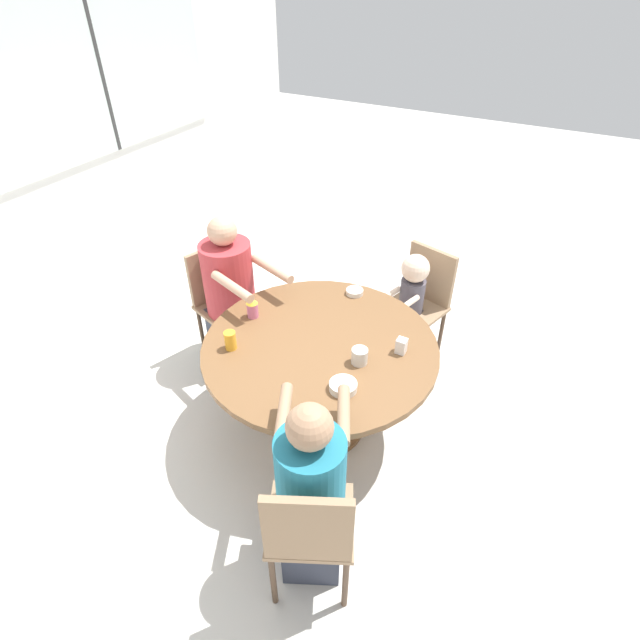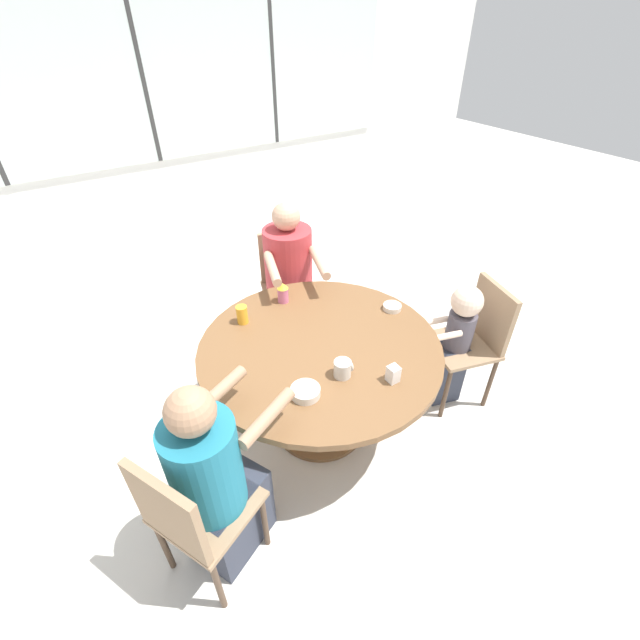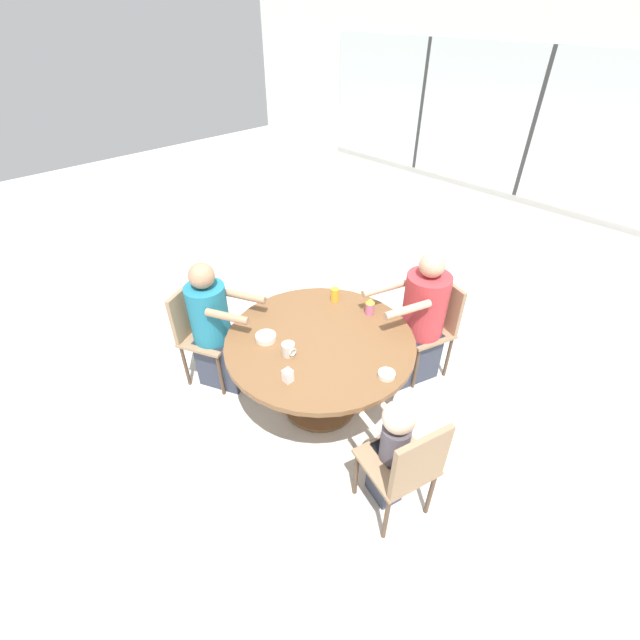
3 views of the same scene
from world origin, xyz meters
name	(u,v)px [view 1 (image 1 of 3)]	position (x,y,z in m)	size (l,w,h in m)	color
ground_plane	(320,423)	(0.00, 0.00, 0.00)	(16.00, 16.00, 0.00)	beige
dining_table	(320,361)	(0.00, 0.00, 0.57)	(1.41, 1.41, 0.70)	brown
chair_for_woman_green_shirt	(221,294)	(0.34, 1.02, 0.53)	(0.51, 0.51, 0.88)	#937556
chair_for_man_blue_shirt	(309,529)	(-0.97, -0.47, 0.53)	(0.53, 0.53, 0.88)	#937556
chair_for_toddler	(421,295)	(1.04, -0.29, 0.53)	(0.49, 0.49, 0.88)	#937556
person_woman_green_shirt	(234,304)	(0.29, 0.86, 0.53)	(0.54, 0.72, 1.20)	#333847
person_man_blue_shirt	(311,497)	(-0.82, -0.40, 0.52)	(0.65, 0.53, 1.15)	#333847
person_toddler	(408,310)	(0.89, -0.25, 0.47)	(0.36, 0.26, 0.92)	#333847
coffee_mug	(360,356)	(-0.03, -0.27, 0.75)	(0.10, 0.09, 0.09)	beige
sippy_cup	(252,307)	(0.04, 0.51, 0.77)	(0.07, 0.07, 0.14)	#CC668C
juice_glass	(230,340)	(-0.28, 0.44, 0.76)	(0.07, 0.07, 0.12)	gold
milk_carton_small	(401,346)	(0.16, -0.45, 0.75)	(0.06, 0.06, 0.09)	silver
bowl_white_shallow	(343,386)	(-0.27, -0.29, 0.72)	(0.15, 0.15, 0.05)	silver
bowl_cereal	(355,292)	(0.58, 0.05, 0.72)	(0.12, 0.12, 0.03)	silver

